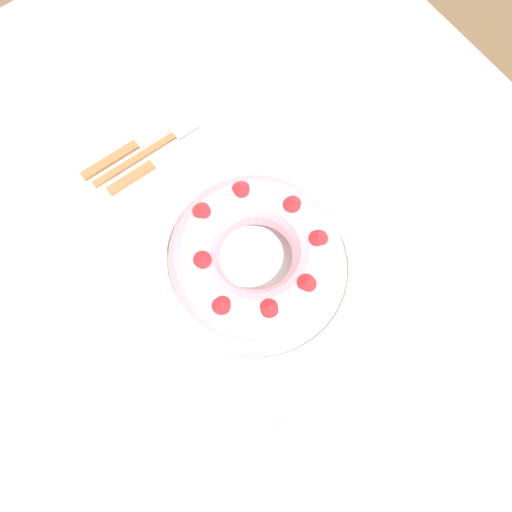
{
  "coord_description": "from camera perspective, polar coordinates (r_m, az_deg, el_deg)",
  "views": [
    {
      "loc": [
        0.26,
        -0.14,
        1.63
      ],
      "look_at": [
        0.03,
        0.03,
        0.82
      ],
      "focal_mm": 42.0,
      "sensor_mm": 36.0,
      "label": 1
    }
  ],
  "objects": [
    {
      "name": "ground_plane",
      "position": [
        1.66,
        -1.44,
        -9.27
      ],
      "size": [
        8.0,
        8.0,
        0.0
      ],
      "primitive_type": "plane",
      "color": "brown"
    },
    {
      "name": "fork",
      "position": [
        1.02,
        -9.22,
        10.42
      ],
      "size": [
        0.02,
        0.22,
        0.01
      ],
      "rotation": [
        0.0,
        0.0,
        0.03
      ],
      "color": "#936038",
      "rests_on": "dining_table"
    },
    {
      "name": "serving_knife",
      "position": [
        1.03,
        -11.47,
        10.3
      ],
      "size": [
        0.02,
        0.23,
        0.01
      ],
      "rotation": [
        0.0,
        0.0,
        0.1
      ],
      "color": "#936038",
      "rests_on": "dining_table"
    },
    {
      "name": "napkin",
      "position": [
        0.88,
        8.16,
        -16.4
      ],
      "size": [
        0.18,
        0.15,
        0.0
      ],
      "primitive_type": "cube",
      "rotation": [
        0.0,
        0.0,
        0.29
      ],
      "color": "#B2D1B7",
      "rests_on": "dining_table"
    },
    {
      "name": "bundt_cake",
      "position": [
        0.87,
        0.0,
        0.02
      ],
      "size": [
        0.26,
        0.26,
        0.09
      ],
      "color": "#E09EAD",
      "rests_on": "serving_dish"
    },
    {
      "name": "serving_dish",
      "position": [
        0.91,
        0.0,
        -1.01
      ],
      "size": [
        0.3,
        0.3,
        0.02
      ],
      "color": "white",
      "rests_on": "dining_table"
    },
    {
      "name": "dining_table",
      "position": [
        1.01,
        -2.34,
        -2.4
      ],
      "size": [
        1.3,
        1.18,
        0.76
      ],
      "color": "beige",
      "rests_on": "ground_plane"
    },
    {
      "name": "cake_knife",
      "position": [
        1.0,
        -9.94,
        8.49
      ],
      "size": [
        0.02,
        0.19,
        0.01
      ],
      "rotation": [
        0.0,
        0.0,
        0.06
      ],
      "color": "#936038",
      "rests_on": "dining_table"
    }
  ]
}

